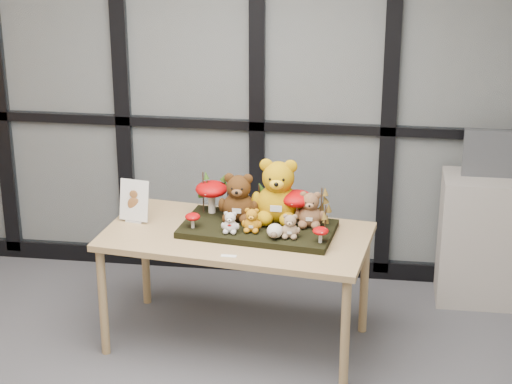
# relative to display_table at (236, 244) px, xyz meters

# --- Properties ---
(room_shell) EXTENTS (5.00, 5.00, 5.00)m
(room_shell) POSITION_rel_display_table_xyz_m (-0.46, -1.49, 1.04)
(room_shell) COLOR #B7B6AD
(room_shell) RESTS_ON floor
(glass_partition) EXTENTS (4.90, 0.06, 2.78)m
(glass_partition) POSITION_rel_display_table_xyz_m (-0.46, 0.98, 0.78)
(glass_partition) COLOR #2D383F
(glass_partition) RESTS_ON floor
(display_table) EXTENTS (1.59, 0.94, 0.70)m
(display_table) POSITION_rel_display_table_xyz_m (0.00, 0.00, 0.00)
(display_table) COLOR tan
(display_table) RESTS_ON floor
(diorama_tray) EXTENTS (0.91, 0.54, 0.04)m
(diorama_tray) POSITION_rel_display_table_xyz_m (0.12, 0.04, 0.09)
(diorama_tray) COLOR black
(diorama_tray) RESTS_ON display_table
(bear_pooh_yellow) EXTENTS (0.34, 0.32, 0.41)m
(bear_pooh_yellow) POSITION_rel_display_table_xyz_m (0.22, 0.15, 0.31)
(bear_pooh_yellow) COLOR #C08B07
(bear_pooh_yellow) RESTS_ON diorama_tray
(bear_brown_medium) EXTENTS (0.26, 0.24, 0.31)m
(bear_brown_medium) POSITION_rel_display_table_xyz_m (-0.00, 0.12, 0.26)
(bear_brown_medium) COLOR #41240D
(bear_brown_medium) RESTS_ON diorama_tray
(bear_tan_back) EXTENTS (0.19, 0.18, 0.23)m
(bear_tan_back) POSITION_rel_display_table_xyz_m (0.41, 0.09, 0.22)
(bear_tan_back) COLOR brown
(bear_tan_back) RESTS_ON diorama_tray
(bear_small_yellow) EXTENTS (0.13, 0.12, 0.15)m
(bear_small_yellow) POSITION_rel_display_table_xyz_m (0.10, -0.03, 0.18)
(bear_small_yellow) COLOR #C07710
(bear_small_yellow) RESTS_ON diorama_tray
(bear_white_bow) EXTENTS (0.12, 0.11, 0.14)m
(bear_white_bow) POSITION_rel_display_table_xyz_m (-0.02, -0.07, 0.17)
(bear_white_bow) COLOR silver
(bear_white_bow) RESTS_ON diorama_tray
(bear_beige_small) EXTENTS (0.13, 0.12, 0.15)m
(bear_beige_small) POSITION_rel_display_table_xyz_m (0.32, -0.09, 0.18)
(bear_beige_small) COLOR #97795A
(bear_beige_small) RESTS_ON diorama_tray
(plush_cream_hedgehog) EXTENTS (0.08, 0.07, 0.09)m
(plush_cream_hedgehog) POSITION_rel_display_table_xyz_m (0.23, -0.11, 0.15)
(plush_cream_hedgehog) COLOR silver
(plush_cream_hedgehog) RESTS_ON diorama_tray
(mushroom_back_left) EXTENTS (0.19, 0.19, 0.21)m
(mushroom_back_left) POSITION_rel_display_table_xyz_m (-0.18, 0.21, 0.21)
(mushroom_back_left) COLOR #A10506
(mushroom_back_left) RESTS_ON diorama_tray
(mushroom_back_right) EXTENTS (0.19, 0.19, 0.21)m
(mushroom_back_right) POSITION_rel_display_table_xyz_m (0.33, 0.12, 0.21)
(mushroom_back_right) COLOR #A10506
(mushroom_back_right) RESTS_ON diorama_tray
(mushroom_front_left) EXTENTS (0.09, 0.09, 0.10)m
(mushroom_front_left) POSITION_rel_display_table_xyz_m (-0.24, -0.03, 0.15)
(mushroom_front_left) COLOR #A10506
(mushroom_front_left) RESTS_ON diorama_tray
(mushroom_front_right) EXTENTS (0.09, 0.09, 0.10)m
(mushroom_front_right) POSITION_rel_display_table_xyz_m (0.49, -0.14, 0.15)
(mushroom_front_right) COLOR #A10506
(mushroom_front_right) RESTS_ON diorama_tray
(sprig_green_far_left) EXTENTS (0.05, 0.05, 0.25)m
(sprig_green_far_left) POSITION_rel_display_table_xyz_m (-0.23, 0.20, 0.23)
(sprig_green_far_left) COLOR #1B3C0D
(sprig_green_far_left) RESTS_ON diorama_tray
(sprig_green_mid_left) EXTENTS (0.05, 0.05, 0.24)m
(sprig_green_mid_left) POSITION_rel_display_table_xyz_m (-0.08, 0.23, 0.23)
(sprig_green_mid_left) COLOR #1B3C0D
(sprig_green_mid_left) RESTS_ON diorama_tray
(sprig_dry_far_right) EXTENTS (0.05, 0.05, 0.23)m
(sprig_dry_far_right) POSITION_rel_display_table_xyz_m (0.48, 0.09, 0.22)
(sprig_dry_far_right) COLOR brown
(sprig_dry_far_right) RESTS_ON diorama_tray
(sprig_dry_mid_right) EXTENTS (0.05, 0.05, 0.18)m
(sprig_dry_mid_right) POSITION_rel_display_table_xyz_m (0.51, -0.03, 0.19)
(sprig_dry_mid_right) COLOR brown
(sprig_dry_mid_right) RESTS_ON diorama_tray
(sprig_green_centre) EXTENTS (0.05, 0.05, 0.19)m
(sprig_green_centre) POSITION_rel_display_table_xyz_m (0.10, 0.21, 0.20)
(sprig_green_centre) COLOR #1B3C0D
(sprig_green_centre) RESTS_ON diorama_tray
(sign_holder) EXTENTS (0.18, 0.08, 0.25)m
(sign_holder) POSITION_rel_display_table_xyz_m (-0.62, 0.10, 0.18)
(sign_holder) COLOR silver
(sign_holder) RESTS_ON display_table
(label_card) EXTENTS (0.08, 0.03, 0.00)m
(label_card) POSITION_rel_display_table_xyz_m (0.01, -0.30, 0.07)
(label_card) COLOR white
(label_card) RESTS_ON display_table
(cabinet) EXTENTS (0.63, 0.37, 0.84)m
(cabinet) POSITION_rel_display_table_xyz_m (1.51, 0.76, -0.22)
(cabinet) COLOR #9C948B
(cabinet) RESTS_ON floor
(monitor) EXTENTS (0.42, 0.04, 0.30)m
(monitor) POSITION_rel_display_table_xyz_m (1.51, 0.77, 0.36)
(monitor) COLOR #494C51
(monitor) RESTS_ON cabinet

